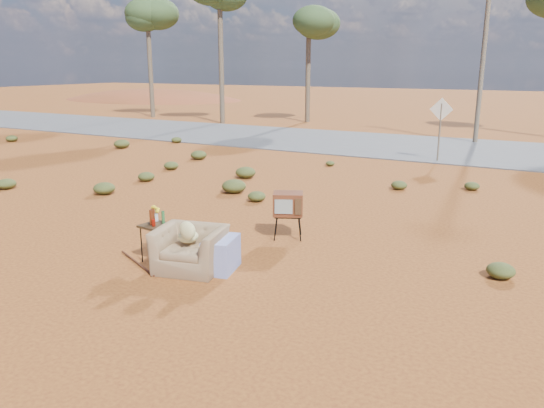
% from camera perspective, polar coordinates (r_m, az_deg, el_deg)
% --- Properties ---
extents(ground, '(140.00, 140.00, 0.00)m').
position_cam_1_polar(ground, '(9.05, -7.65, -6.57)').
color(ground, '#98551E').
rests_on(ground, ground).
extents(highway, '(140.00, 7.00, 0.04)m').
position_cam_1_polar(highway, '(22.61, 15.09, 5.98)').
color(highway, '#565659').
rests_on(highway, ground).
extents(dirt_mound, '(26.00, 18.00, 2.00)m').
position_cam_1_polar(dirt_mound, '(53.85, -12.78, 10.91)').
color(dirt_mound, brown).
rests_on(dirt_mound, ground).
extents(armchair, '(1.37, 1.06, 0.94)m').
position_cam_1_polar(armchair, '(8.75, -8.22, -4.28)').
color(armchair, '#816446').
rests_on(armchair, ground).
extents(tv_unit, '(0.70, 0.64, 0.91)m').
position_cam_1_polar(tv_unit, '(10.17, 1.74, -0.05)').
color(tv_unit, black).
rests_on(tv_unit, ground).
extents(side_table, '(0.51, 0.51, 0.93)m').
position_cam_1_polar(side_table, '(9.20, -12.40, -1.96)').
color(side_table, '#372614').
rests_on(side_table, ground).
extents(rusty_bar, '(1.28, 0.66, 0.04)m').
position_cam_1_polar(rusty_bar, '(9.31, -14.27, -6.17)').
color(rusty_bar, '#532316').
rests_on(rusty_bar, ground).
extents(road_sign, '(0.78, 0.06, 2.19)m').
position_cam_1_polar(road_sign, '(19.21, 17.69, 8.78)').
color(road_sign, brown).
rests_on(road_sign, ground).
extents(eucalyptus_far_left, '(3.20, 3.20, 7.10)m').
position_cam_1_polar(eucalyptus_far_left, '(35.41, -13.24, 18.70)').
color(eucalyptus_far_left, brown).
rests_on(eucalyptus_far_left, ground).
extents(eucalyptus_near_left, '(3.20, 3.20, 6.60)m').
position_cam_1_polar(eucalyptus_near_left, '(31.67, 3.98, 18.66)').
color(eucalyptus_near_left, brown).
rests_on(eucalyptus_near_left, ground).
extents(utility_pole_center, '(1.40, 0.20, 8.00)m').
position_cam_1_polar(utility_pole_center, '(24.51, 21.90, 15.79)').
color(utility_pole_center, brown).
rests_on(utility_pole_center, ground).
extents(scrub_patch, '(17.49, 8.07, 0.33)m').
position_cam_1_polar(scrub_patch, '(13.01, 0.65, 0.83)').
color(scrub_patch, '#434920').
rests_on(scrub_patch, ground).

